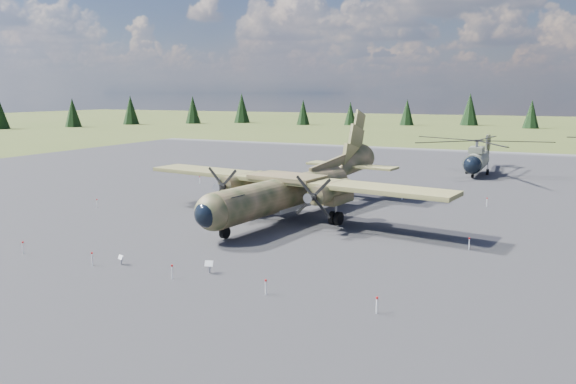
% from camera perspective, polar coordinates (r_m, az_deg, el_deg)
% --- Properties ---
extents(ground, '(500.00, 500.00, 0.00)m').
position_cam_1_polar(ground, '(45.03, -3.42, -3.45)').
color(ground, '#495124').
rests_on(ground, ground).
extents(apron, '(120.00, 120.00, 0.04)m').
position_cam_1_polar(apron, '(53.82, 1.67, -1.21)').
color(apron, '#57575C').
rests_on(apron, ground).
extents(transport_plane, '(28.56, 25.75, 9.40)m').
position_cam_1_polar(transport_plane, '(47.66, 0.60, 0.63)').
color(transport_plane, '#323C20').
rests_on(transport_plane, ground).
extents(helicopter_near, '(18.47, 21.68, 4.65)m').
position_cam_1_polar(helicopter_near, '(76.14, 18.66, 4.08)').
color(helicopter_near, gray).
rests_on(helicopter_near, ground).
extents(info_placard_left, '(0.43, 0.26, 0.62)m').
position_cam_1_polar(info_placard_left, '(36.34, -16.61, -6.47)').
color(info_placard_left, gray).
rests_on(info_placard_left, ground).
extents(info_placard_right, '(0.54, 0.32, 0.79)m').
position_cam_1_polar(info_placard_right, '(33.51, -8.01, -7.34)').
color(info_placard_right, gray).
rests_on(info_placard_right, ground).
extents(barrier_fence, '(33.12, 29.62, 0.85)m').
position_cam_1_polar(barrier_fence, '(45.07, -3.99, -2.78)').
color(barrier_fence, white).
rests_on(barrier_fence, ground).
extents(treeline, '(324.27, 322.50, 10.83)m').
position_cam_1_polar(treeline, '(43.16, -7.07, 2.41)').
color(treeline, black).
rests_on(treeline, ground).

